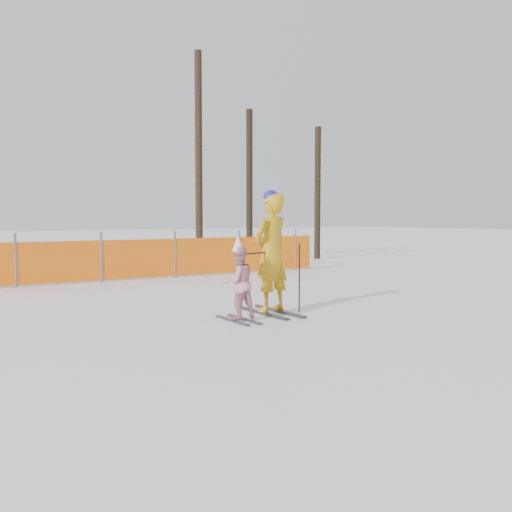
# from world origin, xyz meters

# --- Properties ---
(ground) EXTENTS (120.00, 120.00, 0.00)m
(ground) POSITION_xyz_m (0.00, 0.00, 0.00)
(ground) COLOR white
(ground) RESTS_ON ground
(adult) EXTENTS (0.83, 1.43, 2.09)m
(adult) POSITION_xyz_m (0.39, 0.65, 1.05)
(adult) COLOR black
(adult) RESTS_ON ground
(child) EXTENTS (0.57, 0.98, 1.34)m
(child) POSITION_xyz_m (-0.43, 0.35, 0.61)
(child) COLOR black
(child) RESTS_ON ground
(ski_poles) EXTENTS (1.17, 0.24, 1.19)m
(ski_poles) POSITION_xyz_m (0.55, 0.46, 0.75)
(ski_poles) COLOR black
(ski_poles) RESTS_ON ground
(safety_fence) EXTENTS (16.58, 0.06, 1.25)m
(safety_fence) POSITION_xyz_m (-2.36, 6.71, 0.56)
(safety_fence) COLOR #595960
(safety_fence) RESTS_ON ground
(tree_trunks) EXTENTS (4.88, 1.20, 7.46)m
(tree_trunks) POSITION_xyz_m (6.07, 10.70, 3.15)
(tree_trunks) COLOR black
(tree_trunks) RESTS_ON ground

